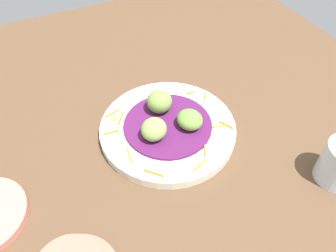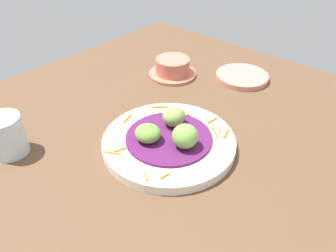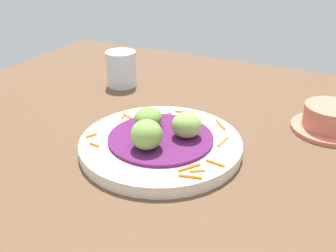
{
  "view_description": "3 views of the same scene",
  "coord_description": "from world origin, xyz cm",
  "px_view_note": "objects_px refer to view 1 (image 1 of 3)",
  "views": [
    {
      "loc": [
        -19.68,
        -41.96,
        50.39
      ],
      "look_at": [
        -1.76,
        -4.99,
        6.21
      ],
      "focal_mm": 34.85,
      "sensor_mm": 36.0,
      "label": 1
    },
    {
      "loc": [
        37.86,
        30.59,
        44.52
      ],
      "look_at": [
        -2.38,
        -4.57,
        5.44
      ],
      "focal_mm": 35.24,
      "sensor_mm": 36.0,
      "label": 2
    },
    {
      "loc": [
        -26.2,
        45.5,
        34.5
      ],
      "look_at": [
        -2.15,
        -3.05,
        6.69
      ],
      "focal_mm": 41.08,
      "sensor_mm": 36.0,
      "label": 3
    }
  ],
  "objects_px": {
    "main_plate": "(168,129)",
    "guac_scoop_center": "(159,101)",
    "guac_scoop_left": "(190,120)",
    "guac_scoop_right": "(154,129)"
  },
  "relations": [
    {
      "from": "main_plate",
      "to": "guac_scoop_center",
      "type": "distance_m",
      "value": 0.06
    },
    {
      "from": "guac_scoop_center",
      "to": "guac_scoop_right",
      "type": "bearing_deg",
      "value": -122.82
    },
    {
      "from": "guac_scoop_right",
      "to": "guac_scoop_center",
      "type": "bearing_deg",
      "value": 57.18
    },
    {
      "from": "main_plate",
      "to": "guac_scoop_right",
      "type": "relative_size",
      "value": 5.46
    },
    {
      "from": "main_plate",
      "to": "guac_scoop_center",
      "type": "relative_size",
      "value": 5.34
    },
    {
      "from": "main_plate",
      "to": "guac_scoop_left",
      "type": "xyz_separation_m",
      "value": [
        0.04,
        -0.02,
        0.03
      ]
    },
    {
      "from": "main_plate",
      "to": "guac_scoop_center",
      "type": "xyz_separation_m",
      "value": [
        0.0,
        0.04,
        0.04
      ]
    },
    {
      "from": "main_plate",
      "to": "guac_scoop_left",
      "type": "distance_m",
      "value": 0.05
    },
    {
      "from": "guac_scoop_left",
      "to": "guac_scoop_right",
      "type": "xyz_separation_m",
      "value": [
        -0.07,
        0.0,
        0.0
      ]
    },
    {
      "from": "guac_scoop_center",
      "to": "guac_scoop_right",
      "type": "relative_size",
      "value": 1.02
    }
  ]
}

